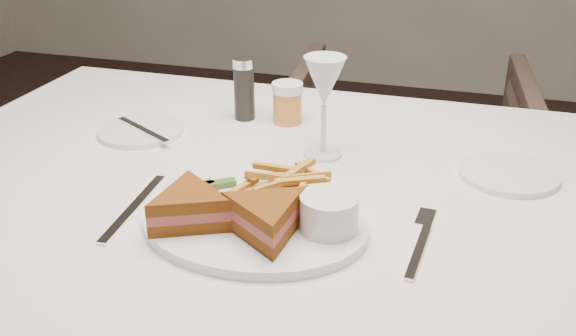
{
  "coord_description": "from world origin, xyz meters",
  "views": [
    {
      "loc": [
        0.56,
        -1.15,
        1.22
      ],
      "look_at": [
        0.32,
        -0.33,
        0.8
      ],
      "focal_mm": 40.0,
      "sensor_mm": 36.0,
      "label": 1
    }
  ],
  "objects": [
    {
      "name": "chair_far",
      "position": [
        0.4,
        0.66,
        0.36
      ],
      "size": [
        0.76,
        0.72,
        0.73
      ],
      "primitive_type": "imported",
      "rotation": [
        0.0,
        0.0,
        3.22
      ],
      "color": "#49382C",
      "rests_on": "ground"
    },
    {
      "name": "table_setting",
      "position": [
        0.29,
        -0.33,
        0.79
      ],
      "size": [
        0.82,
        0.59,
        0.18
      ],
      "color": "white",
      "rests_on": "table"
    }
  ]
}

